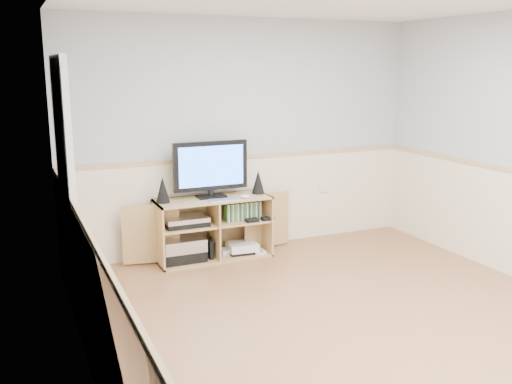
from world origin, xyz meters
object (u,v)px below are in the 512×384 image
Objects in this scene: media_cabinet at (212,226)px; monitor at (211,167)px; keyboard at (224,200)px; game_consoles at (241,248)px.

monitor is (0.00, -0.01, 0.64)m from media_cabinet.
game_consoles is at bearing 31.65° from keyboard.
media_cabinet is 4.13× the size of game_consoles.
keyboard is (0.07, -0.19, 0.32)m from media_cabinet.
keyboard reaches higher than media_cabinet.
monitor is at bearing -90.00° from media_cabinet.
keyboard is at bearing -69.50° from media_cabinet.
monitor reaches higher than keyboard.
monitor reaches higher than game_consoles.
game_consoles is at bearing -12.18° from media_cabinet.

